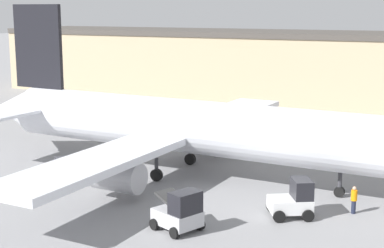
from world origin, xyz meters
The scene contains 7 objects.
ground_plane centered at (0.00, 0.00, 0.00)m, with size 400.00×400.00×0.00m, color gray.
terminal_building centered at (-2.22, 39.37, 4.69)m, with size 89.93×15.11×9.36m.
airplane centered at (-1.01, 0.04, 3.69)m, with size 38.76×35.12×12.74m.
ground_crew_worker centered at (12.64, -3.32, 0.92)m, with size 0.38×0.38×1.73m.
baggage_tug centered at (-7.39, -5.73, 0.92)m, with size 3.28×3.15×1.98m.
belt_loader_truck centered at (4.32, -10.54, 1.11)m, with size 3.05×2.91×2.42m.
pushback_tug centered at (9.47, -5.47, 1.06)m, with size 3.20×3.07×2.33m.
Camera 1 is at (18.71, -38.62, 12.39)m, focal length 55.00 mm.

